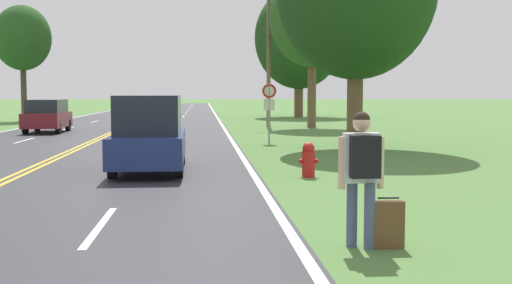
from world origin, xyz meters
The scene contains 11 objects.
hitchhiker_person centered at (6.59, 5.84, 1.10)m, with size 0.61×0.43×1.79m.
suitcase centered at (6.95, 5.84, 0.31)m, with size 0.41×0.16×0.68m.
fire_hydrant centered at (7.08, 12.94, 0.43)m, with size 0.47×0.31×0.84m.
traffic_sign centered at (7.24, 23.47, 1.81)m, with size 0.60×0.10×2.40m.
utility_pole_midground centered at (8.51, 35.95, 4.73)m, with size 1.80×0.24×9.16m.
tree_left_verge centered at (10.90, 34.62, 6.36)m, with size 5.00×5.00×9.26m.
tree_behind_sign centered at (-8.23, 45.20, 5.91)m, with size 4.04×4.04×8.27m.
tree_mid_treeline centered at (12.66, 51.24, 6.59)m, with size 7.41×7.41×10.87m.
car_dark_blue_van_nearest centered at (3.17, 14.50, 1.00)m, with size 1.81×4.78×1.97m.
car_maroon_van_approaching centered at (-3.31, 31.08, 0.88)m, with size 1.85×4.02×1.68m.
car_dark_green_hatchback_mid_near centered at (-2.51, 58.61, 0.74)m, with size 1.86×3.53×1.36m.
Camera 1 is at (4.52, -2.27, 2.04)m, focal length 45.00 mm.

